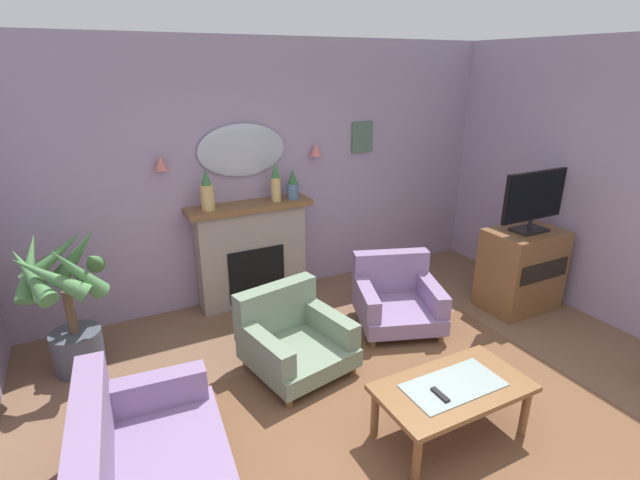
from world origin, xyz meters
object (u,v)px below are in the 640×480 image
object	(u,v)px
mantel_vase_centre	(276,183)
potted_plant_tall_palm	(67,300)
armchair_in_corner	(292,336)
mantel_vase_left	(207,193)
wall_sconce_right	(316,150)
tv_flatscreen	(534,200)
framed_picture	(362,137)
fireplace	(252,254)
coffee_table	(453,392)
mantel_vase_right	(293,186)
armchair_near_fireplace	(396,297)
tv_remote	(440,395)
wall_sconce_left	(161,163)
wall_mirror	(242,150)
tv_cabinet	(521,269)

from	to	relation	value
mantel_vase_centre	potted_plant_tall_palm	world-z (taller)	mantel_vase_centre
armchair_in_corner	mantel_vase_left	bearing A→B (deg)	103.55
wall_sconce_right	tv_flatscreen	size ratio (longest dim) A/B	0.17
wall_sconce_right	mantel_vase_left	bearing A→B (deg)	-174.73
framed_picture	armchair_in_corner	world-z (taller)	framed_picture
fireplace	mantel_vase_left	size ratio (longest dim) A/B	3.23
mantel_vase_left	tv_flatscreen	distance (m)	3.37
framed_picture	fireplace	bearing A→B (deg)	-174.23
fireplace	coffee_table	xyz separation A→B (m)	(0.54, -2.67, -0.19)
mantel_vase_right	coffee_table	size ratio (longest dim) A/B	0.30
framed_picture	armchair_near_fireplace	xyz separation A→B (m)	(-0.36, -1.31, -1.44)
tv_remote	armchair_near_fireplace	bearing A→B (deg)	63.78
fireplace	coffee_table	distance (m)	2.73
tv_remote	armchair_in_corner	world-z (taller)	armchair_in_corner
fireplace	mantel_vase_centre	bearing A→B (deg)	-5.39
framed_picture	armchair_near_fireplace	bearing A→B (deg)	-105.23
coffee_table	wall_sconce_right	bearing A→B (deg)	83.52
wall_sconce_left	mantel_vase_left	bearing A→B (deg)	-16.70
wall_sconce_left	potted_plant_tall_palm	distance (m)	1.52
wall_sconce_right	tv_flatscreen	bearing A→B (deg)	-42.74
wall_sconce_right	framed_picture	xyz separation A→B (m)	(0.65, 0.06, 0.09)
mantel_vase_left	wall_sconce_left	size ratio (longest dim) A/B	3.01
wall_mirror	framed_picture	distance (m)	1.50
wall_mirror	tv_cabinet	world-z (taller)	wall_mirror
coffee_table	tv_flatscreen	distance (m)	2.51
wall_sconce_right	armchair_in_corner	bearing A→B (deg)	-123.86
tv_remote	tv_flatscreen	world-z (taller)	tv_flatscreen
fireplace	wall_mirror	distance (m)	1.15
mantel_vase_left	armchair_near_fireplace	xyz separation A→B (m)	(1.59, -1.13, -1.04)
tv_remote	tv_cabinet	distance (m)	2.53
potted_plant_tall_palm	tv_remote	bearing A→B (deg)	-44.70
tv_remote	potted_plant_tall_palm	world-z (taller)	potted_plant_tall_palm
wall_mirror	tv_flatscreen	size ratio (longest dim) A/B	1.14
tv_flatscreen	wall_mirror	bearing A→B (deg)	147.43
tv_flatscreen	tv_cabinet	bearing A→B (deg)	90.00
framed_picture	tv_cabinet	size ratio (longest dim) A/B	0.40
coffee_table	tv_remote	world-z (taller)	tv_remote
mantel_vase_left	mantel_vase_right	world-z (taller)	mantel_vase_left
coffee_table	wall_sconce_left	bearing A→B (deg)	116.61
coffee_table	potted_plant_tall_palm	world-z (taller)	potted_plant_tall_palm
potted_plant_tall_palm	mantel_vase_centre	bearing A→B (deg)	13.27
armchair_near_fireplace	potted_plant_tall_palm	world-z (taller)	potted_plant_tall_palm
wall_mirror	wall_sconce_right	size ratio (longest dim) A/B	6.86
wall_mirror	wall_sconce_left	bearing A→B (deg)	-176.63
wall_sconce_right	tv_flatscreen	xyz separation A→B (m)	(1.73, -1.60, -0.41)
tv_cabinet	tv_flatscreen	world-z (taller)	tv_flatscreen
mantel_vase_left	wall_sconce_right	xyz separation A→B (m)	(1.30, 0.12, 0.32)
wall_sconce_left	fireplace	bearing A→B (deg)	-6.16
wall_mirror	potted_plant_tall_palm	size ratio (longest dim) A/B	0.74
framed_picture	tv_flatscreen	size ratio (longest dim) A/B	0.43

